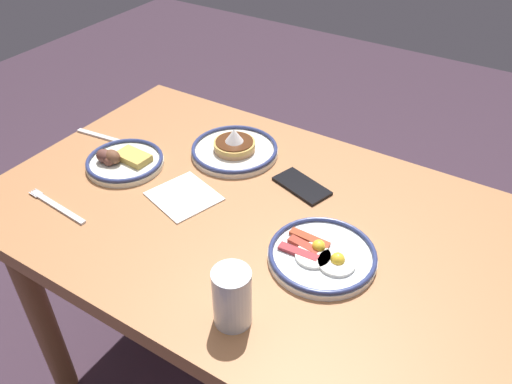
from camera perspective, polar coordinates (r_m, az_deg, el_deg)
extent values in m
cube|color=#A76D42|center=(1.20, 1.71, -3.86)|extent=(1.36, 0.80, 0.04)
cylinder|color=#8E5D38|center=(1.90, -9.04, -1.00)|extent=(0.07, 0.07, 0.71)
cylinder|color=#8E5D38|center=(1.64, -22.80, -12.15)|extent=(0.07, 0.07, 0.71)
cylinder|color=silver|center=(1.41, -2.37, 4.47)|extent=(0.24, 0.24, 0.01)
torus|color=navy|center=(1.40, -2.39, 4.88)|extent=(0.23, 0.23, 0.01)
cylinder|color=tan|center=(1.40, -2.39, 4.91)|extent=(0.11, 0.11, 0.01)
cylinder|color=gold|center=(1.39, -2.40, 5.33)|extent=(0.11, 0.11, 0.01)
cylinder|color=#4C2814|center=(1.39, -2.41, 5.59)|extent=(0.10, 0.10, 0.00)
cone|color=white|center=(1.38, -2.43, 6.29)|extent=(0.05, 0.05, 0.04)
cylinder|color=white|center=(1.10, 7.31, -7.15)|extent=(0.23, 0.23, 0.01)
torus|color=navy|center=(1.09, 7.36, -6.70)|extent=(0.23, 0.23, 0.01)
cylinder|color=white|center=(1.08, 8.89, -7.74)|extent=(0.08, 0.08, 0.01)
sphere|color=yellow|center=(1.08, 9.03, -7.37)|extent=(0.03, 0.03, 0.03)
cylinder|color=white|center=(1.08, 6.30, -7.01)|extent=(0.07, 0.07, 0.01)
sphere|color=yellow|center=(1.10, 6.94, -5.98)|extent=(0.03, 0.03, 0.03)
cube|color=#A1381D|center=(1.12, 5.93, -5.13)|extent=(0.09, 0.02, 0.01)
cube|color=#9D3121|center=(1.10, 5.33, -5.88)|extent=(0.08, 0.03, 0.01)
cube|color=maroon|center=(1.09, 4.71, -6.66)|extent=(0.09, 0.02, 0.01)
cylinder|color=silver|center=(1.40, -14.25, 3.09)|extent=(0.20, 0.20, 0.01)
torus|color=navy|center=(1.40, -14.32, 3.49)|extent=(0.20, 0.20, 0.01)
cube|color=gold|center=(1.40, -13.33, 3.85)|extent=(0.09, 0.06, 0.02)
ellipsoid|color=brown|center=(1.39, -15.64, 3.76)|extent=(0.05, 0.04, 0.04)
ellipsoid|color=brown|center=(1.40, -16.40, 3.83)|extent=(0.05, 0.04, 0.04)
ellipsoid|color=brown|center=(1.40, -16.45, 3.76)|extent=(0.04, 0.03, 0.03)
ellipsoid|color=brown|center=(1.39, -16.03, 3.32)|extent=(0.03, 0.03, 0.03)
ellipsoid|color=brown|center=(1.39, -16.02, 3.66)|extent=(0.04, 0.03, 0.03)
cylinder|color=silver|center=(0.94, -2.66, -11.54)|extent=(0.07, 0.07, 0.12)
cylinder|color=black|center=(0.96, -2.63, -12.27)|extent=(0.06, 0.06, 0.08)
cube|color=black|center=(1.29, 5.17, 0.64)|extent=(0.16, 0.11, 0.01)
cube|color=white|center=(1.27, -7.98, -0.47)|extent=(0.18, 0.18, 0.00)
cube|color=silver|center=(1.54, -16.61, 5.87)|extent=(0.17, 0.03, 0.01)
cube|color=silver|center=(1.49, -14.51, 5.12)|extent=(0.03, 0.01, 0.00)
cube|color=silver|center=(1.49, -14.38, 5.23)|extent=(0.03, 0.01, 0.00)
cube|color=silver|center=(1.50, -14.24, 5.34)|extent=(0.03, 0.01, 0.00)
cube|color=silver|center=(1.50, -14.10, 5.46)|extent=(0.03, 0.01, 0.00)
cube|color=silver|center=(1.31, -21.06, -1.56)|extent=(0.19, 0.03, 0.01)
cube|color=silver|center=(1.37, -22.85, 0.06)|extent=(0.03, 0.01, 0.00)
cube|color=silver|center=(1.37, -23.05, -0.06)|extent=(0.03, 0.01, 0.00)
cube|color=silver|center=(1.37, -23.25, -0.19)|extent=(0.03, 0.01, 0.00)
cube|color=silver|center=(1.37, -23.45, -0.31)|extent=(0.03, 0.01, 0.00)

